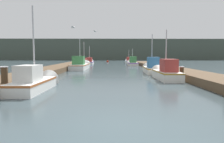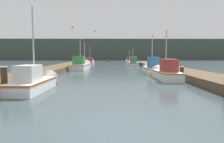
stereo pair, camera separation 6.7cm
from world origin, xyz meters
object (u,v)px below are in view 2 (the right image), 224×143
object	(u,v)px
mooring_piling_0	(135,60)
mooring_piling_3	(4,80)
mooring_piling_2	(182,73)
channel_buoy	(108,61)
fishing_boat_7	(129,61)
fishing_boat_0	(35,82)
seagull_lead	(73,27)
fishing_boat_1	(165,73)
seagull_1	(95,31)
fishing_boat_6	(90,62)
fishing_boat_4	(85,64)
fishing_boat_3	(81,65)
fishing_boat_5	(133,63)
fishing_boat_2	(152,68)

from	to	relation	value
mooring_piling_0	mooring_piling_3	world-z (taller)	mooring_piling_0
mooring_piling_2	channel_buoy	xyz separation A→B (m)	(-5.80, 35.61, -0.35)
fishing_boat_7	channel_buoy	xyz separation A→B (m)	(-4.69, 6.39, -0.28)
fishing_boat_0	seagull_lead	distance (m)	6.02
mooring_piling_0	fishing_boat_1	bearing A→B (deg)	-91.94
mooring_piling_2	seagull_1	size ratio (longest dim) A/B	1.86
fishing_boat_6	mooring_piling_0	bearing A→B (deg)	7.31
fishing_boat_4	seagull_1	bearing A→B (deg)	-76.10
fishing_boat_3	fishing_boat_4	size ratio (longest dim) A/B	0.99
fishing_boat_7	fishing_boat_5	bearing A→B (deg)	-88.67
fishing_boat_0	mooring_piling_0	size ratio (longest dim) A/B	3.46
fishing_boat_7	mooring_piling_2	bearing A→B (deg)	-84.74
fishing_boat_3	mooring_piling_3	world-z (taller)	fishing_boat_3
seagull_lead	fishing_boat_5	bearing A→B (deg)	-18.22
fishing_boat_6	mooring_piling_0	size ratio (longest dim) A/B	3.50
fishing_boat_0	channel_buoy	bearing A→B (deg)	86.63
fishing_boat_6	channel_buoy	size ratio (longest dim) A/B	4.65
seagull_1	mooring_piling_0	bearing A→B (deg)	-166.80
fishing_boat_5	channel_buoy	world-z (taller)	fishing_boat_5
fishing_boat_4	channel_buoy	size ratio (longest dim) A/B	5.91
fishing_boat_2	seagull_1	size ratio (longest dim) A/B	9.72
fishing_boat_3	fishing_boat_7	bearing A→B (deg)	68.07
fishing_boat_0	fishing_boat_6	bearing A→B (deg)	91.72
fishing_boat_5	mooring_piling_0	size ratio (longest dim) A/B	4.62
fishing_boat_5	fishing_boat_6	bearing A→B (deg)	150.92
fishing_boat_2	fishing_boat_3	size ratio (longest dim) A/B	0.86
fishing_boat_5	fishing_boat_7	bearing A→B (deg)	90.06
fishing_boat_3	fishing_boat_6	world-z (taller)	fishing_boat_3
mooring_piling_0	seagull_lead	world-z (taller)	seagull_lead
mooring_piling_2	seagull_1	bearing A→B (deg)	144.63
fishing_boat_2	fishing_boat_5	distance (m)	14.87
fishing_boat_3	mooring_piling_2	size ratio (longest dim) A/B	6.08
channel_buoy	seagull_lead	size ratio (longest dim) A/B	1.88
channel_buoy	fishing_boat_3	bearing A→B (deg)	-97.82
fishing_boat_2	fishing_boat_5	size ratio (longest dim) A/B	0.82
seagull_lead	fishing_boat_2	bearing A→B (deg)	-54.15
fishing_boat_4	mooring_piling_0	bearing A→B (deg)	49.80
fishing_boat_7	mooring_piling_0	size ratio (longest dim) A/B	4.36
fishing_boat_2	fishing_boat_6	size ratio (longest dim) A/B	1.08
fishing_boat_1	fishing_boat_7	xyz separation A→B (m)	(0.06, 28.88, -0.07)
fishing_boat_0	fishing_boat_2	world-z (taller)	fishing_boat_0
fishing_boat_2	mooring_piling_2	distance (m)	5.56
fishing_boat_0	fishing_boat_5	size ratio (longest dim) A/B	0.75
fishing_boat_2	seagull_lead	size ratio (longest dim) A/B	9.44
seagull_lead	fishing_boat_4	bearing A→B (deg)	4.84
fishing_boat_4	fishing_boat_3	bearing A→B (deg)	-87.09
fishing_boat_0	fishing_boat_1	xyz separation A→B (m)	(8.28, 4.61, 0.06)
channel_buoy	fishing_boat_4	bearing A→B (deg)	-100.29
fishing_boat_1	fishing_boat_7	world-z (taller)	fishing_boat_1
fishing_boat_0	fishing_boat_3	distance (m)	15.17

